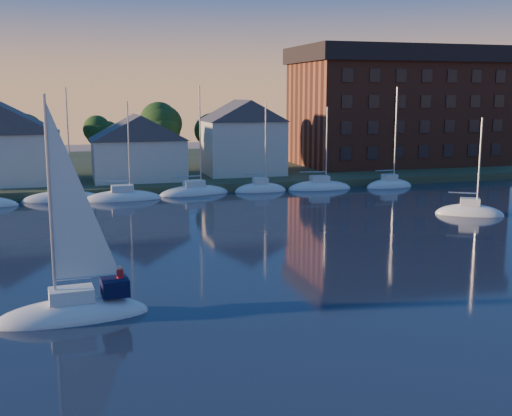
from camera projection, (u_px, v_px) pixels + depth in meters
name	position (u px, v px, depth m)	size (l,w,h in m)	color
ground	(426.00, 363.00, 28.02)	(260.00, 260.00, 0.00)	black
shoreline_land	(165.00, 170.00, 98.77)	(160.00, 50.00, 2.00)	#324025
wooden_dock	(194.00, 191.00, 77.07)	(120.00, 3.00, 1.00)	brown
clubhouse_west	(0.00, 142.00, 75.50)	(13.65, 9.45, 9.64)	silver
clubhouse_centre	(138.00, 147.00, 79.19)	(11.55, 8.40, 8.08)	silver
clubhouse_east	(243.00, 136.00, 84.87)	(10.50, 8.40, 9.80)	silver
condo_block	(397.00, 106.00, 97.12)	(31.00, 17.00, 17.40)	brown
tree_line	(192.00, 127.00, 86.74)	(93.40, 5.40, 8.90)	#3A281A
moored_fleet	(130.00, 197.00, 71.97)	(71.50, 2.40, 12.05)	silver
hero_sailboat	(75.00, 308.00, 33.45)	(8.14, 3.11, 12.69)	silver
drifting_sailboat_right	(469.00, 214.00, 61.99)	(6.60, 5.23, 10.45)	silver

